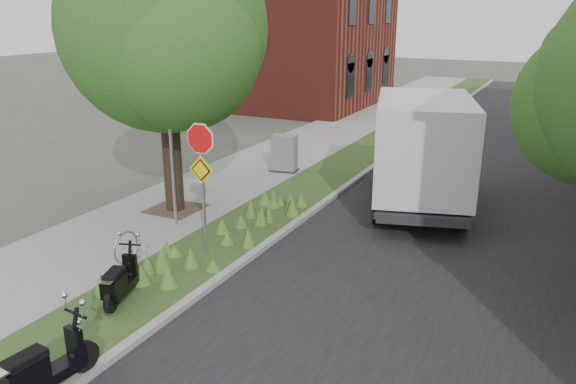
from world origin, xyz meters
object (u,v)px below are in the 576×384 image
(scooter_near, at_px, (119,286))
(box_truck, at_px, (421,146))
(sign_assembly, at_px, (201,163))
(scooter_far, at_px, (38,375))
(utility_cabinet, at_px, (284,154))

(scooter_near, relative_size, box_truck, 0.22)
(sign_assembly, xyz_separation_m, scooter_far, (0.78, -5.27, -1.82))
(scooter_near, height_order, scooter_far, scooter_far)
(utility_cabinet, bearing_deg, sign_assembly, -76.79)
(scooter_far, relative_size, utility_cabinet, 1.33)
(scooter_near, height_order, box_truck, box_truck)
(box_truck, height_order, utility_cabinet, box_truck)
(sign_assembly, relative_size, scooter_far, 1.90)
(sign_assembly, distance_m, scooter_near, 3.20)
(scooter_far, distance_m, utility_cabinet, 12.72)
(sign_assembly, relative_size, utility_cabinet, 2.53)
(utility_cabinet, bearing_deg, box_truck, -13.20)
(sign_assembly, bearing_deg, scooter_far, -81.56)
(scooter_near, distance_m, utility_cabinet, 9.92)
(sign_assembly, distance_m, box_truck, 6.92)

